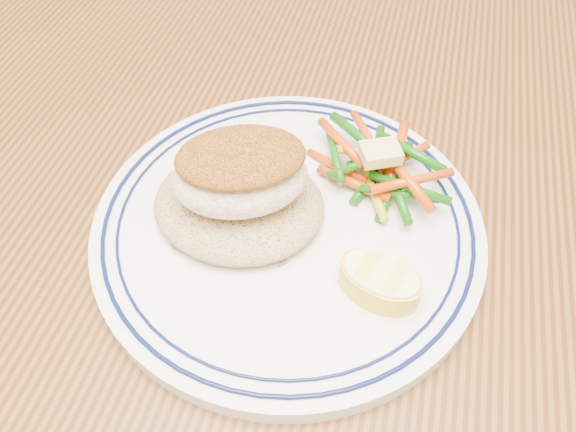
{
  "coord_description": "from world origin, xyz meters",
  "views": [
    {
      "loc": [
        0.05,
        -0.28,
        1.08
      ],
      "look_at": [
        -0.02,
        -0.04,
        0.77
      ],
      "focal_mm": 35.0,
      "sensor_mm": 36.0,
      "label": 1
    }
  ],
  "objects_px": {
    "dining_table": "(317,271)",
    "plate": "(288,225)",
    "lemon_wedge": "(380,280)",
    "fish_fillet": "(240,172)",
    "rice_pilaf": "(239,201)",
    "vegetable_pile": "(380,166)"
  },
  "relations": [
    {
      "from": "rice_pilaf",
      "to": "vegetable_pile",
      "type": "distance_m",
      "value": 0.11
    },
    {
      "from": "dining_table",
      "to": "plate",
      "type": "bearing_deg",
      "value": -116.27
    },
    {
      "from": "plate",
      "to": "rice_pilaf",
      "type": "xyz_separation_m",
      "value": [
        -0.04,
        -0.0,
        0.02
      ]
    },
    {
      "from": "fish_fillet",
      "to": "vegetable_pile",
      "type": "height_order",
      "value": "fish_fillet"
    },
    {
      "from": "dining_table",
      "to": "fish_fillet",
      "type": "bearing_deg",
      "value": -145.22
    },
    {
      "from": "plate",
      "to": "rice_pilaf",
      "type": "height_order",
      "value": "rice_pilaf"
    },
    {
      "from": "dining_table",
      "to": "rice_pilaf",
      "type": "height_order",
      "value": "rice_pilaf"
    },
    {
      "from": "plate",
      "to": "lemon_wedge",
      "type": "distance_m",
      "value": 0.09
    },
    {
      "from": "rice_pilaf",
      "to": "vegetable_pile",
      "type": "relative_size",
      "value": 1.09
    },
    {
      "from": "plate",
      "to": "rice_pilaf",
      "type": "bearing_deg",
      "value": -178.9
    },
    {
      "from": "plate",
      "to": "vegetable_pile",
      "type": "distance_m",
      "value": 0.08
    },
    {
      "from": "dining_table",
      "to": "fish_fillet",
      "type": "distance_m",
      "value": 0.17
    },
    {
      "from": "fish_fillet",
      "to": "vegetable_pile",
      "type": "bearing_deg",
      "value": 32.43
    },
    {
      "from": "plate",
      "to": "lemon_wedge",
      "type": "relative_size",
      "value": 4.45
    },
    {
      "from": "plate",
      "to": "lemon_wedge",
      "type": "xyz_separation_m",
      "value": [
        0.07,
        -0.04,
        0.02
      ]
    },
    {
      "from": "rice_pilaf",
      "to": "vegetable_pile",
      "type": "bearing_deg",
      "value": 32.17
    },
    {
      "from": "dining_table",
      "to": "fish_fillet",
      "type": "xyz_separation_m",
      "value": [
        -0.05,
        -0.04,
        0.15
      ]
    },
    {
      "from": "plate",
      "to": "vegetable_pile",
      "type": "height_order",
      "value": "vegetable_pile"
    },
    {
      "from": "dining_table",
      "to": "lemon_wedge",
      "type": "relative_size",
      "value": 23.64
    },
    {
      "from": "vegetable_pile",
      "to": "lemon_wedge",
      "type": "relative_size",
      "value": 1.8
    },
    {
      "from": "rice_pilaf",
      "to": "lemon_wedge",
      "type": "height_order",
      "value": "rice_pilaf"
    },
    {
      "from": "plate",
      "to": "vegetable_pile",
      "type": "relative_size",
      "value": 2.47
    }
  ]
}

